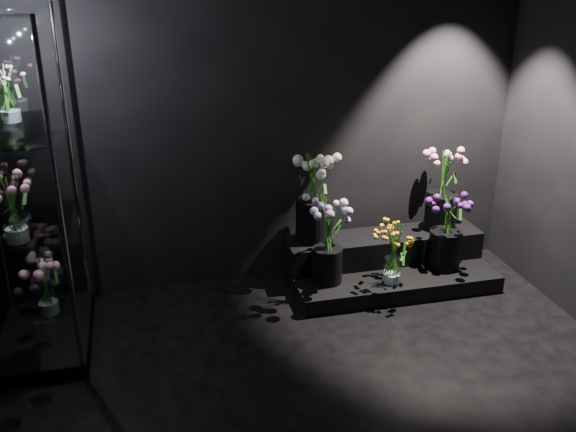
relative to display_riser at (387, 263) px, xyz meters
name	(u,v)px	position (x,y,z in m)	size (l,w,h in m)	color
wall_back	(267,106)	(-0.90, 0.32, 1.25)	(4.00, 4.00, 0.00)	black
display_riser	(387,263)	(0.00, 0.00, 0.00)	(1.59, 0.71, 0.35)	black
display_case	(20,192)	(-2.59, -0.31, 0.94)	(0.59, 0.99, 2.17)	black
bouquet_orange_bells	(394,253)	(-0.08, -0.30, 0.23)	(0.30, 0.30, 0.48)	white
bouquet_lilac	(328,233)	(-0.55, -0.16, 0.39)	(0.42, 0.42, 0.69)	black
bouquet_purple	(447,228)	(0.42, -0.14, 0.33)	(0.34, 0.34, 0.61)	black
bouquet_cream_roses	(312,191)	(-0.60, 0.13, 0.62)	(0.49, 0.49, 0.70)	black
bouquet_pink_roses	(443,185)	(0.48, 0.10, 0.59)	(0.39, 0.39, 0.66)	black
bouquet_case_pink	(12,205)	(-2.61, -0.51, 0.93)	(0.32, 0.32, 0.44)	white
bouquet_case_magenta	(7,93)	(-2.60, -0.14, 1.52)	(0.24, 0.24, 0.34)	white
bouquet_case_base_pink	(45,283)	(-2.57, -0.09, 0.19)	(0.40, 0.40, 0.45)	white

